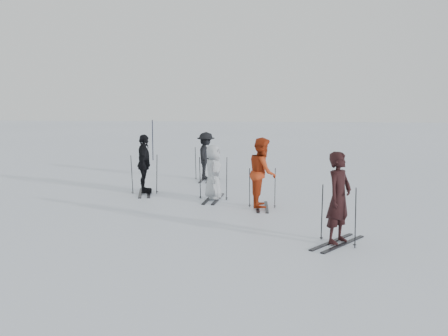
% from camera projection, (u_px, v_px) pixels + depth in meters
% --- Properties ---
extents(ground, '(120.00, 120.00, 0.00)m').
position_uv_depth(ground, '(219.00, 209.00, 13.57)').
color(ground, silver).
rests_on(ground, ground).
extents(skier_near_dark, '(0.76, 0.82, 1.87)m').
position_uv_depth(skier_near_dark, '(339.00, 199.00, 10.15)').
color(skier_near_dark, black).
rests_on(skier_near_dark, ground).
extents(skier_red, '(0.79, 0.98, 1.91)m').
position_uv_depth(skier_red, '(262.00, 173.00, 13.68)').
color(skier_red, '#A73212').
rests_on(skier_red, ground).
extents(skier_grey, '(0.54, 0.80, 1.61)m').
position_uv_depth(skier_grey, '(213.00, 173.00, 14.85)').
color(skier_grey, '#AAB0B4').
rests_on(skier_grey, ground).
extents(skier_uphill_left, '(0.72, 1.17, 1.85)m').
position_uv_depth(skier_uphill_left, '(144.00, 165.00, 15.79)').
color(skier_uphill_left, black).
rests_on(skier_uphill_left, ground).
extents(skier_uphill_far, '(0.69, 1.16, 1.76)m').
position_uv_depth(skier_uphill_far, '(206.00, 156.00, 18.58)').
color(skier_uphill_far, black).
rests_on(skier_uphill_far, ground).
extents(skis_near_dark, '(1.92, 1.71, 1.25)m').
position_uv_depth(skis_near_dark, '(338.00, 214.00, 10.19)').
color(skis_near_dark, black).
rests_on(skis_near_dark, ground).
extents(skis_red, '(1.62, 0.94, 1.14)m').
position_uv_depth(skis_red, '(262.00, 187.00, 13.73)').
color(skis_red, black).
rests_on(skis_red, ground).
extents(skis_grey, '(1.84, 1.02, 1.32)m').
position_uv_depth(skis_grey, '(213.00, 177.00, 14.87)').
color(skis_grey, black).
rests_on(skis_grey, ground).
extents(skis_uphill_left, '(1.93, 1.35, 1.28)m').
position_uv_depth(skis_uphill_left, '(144.00, 174.00, 15.82)').
color(skis_uphill_left, black).
rests_on(skis_uphill_left, ground).
extents(skis_uphill_far, '(1.78, 0.99, 1.28)m').
position_uv_depth(skis_uphill_far, '(206.00, 163.00, 18.61)').
color(skis_uphill_far, black).
rests_on(skis_uphill_far, ground).
extents(piste_marker, '(0.05, 0.05, 2.01)m').
position_uv_depth(piste_marker, '(153.00, 140.00, 24.83)').
color(piste_marker, black).
rests_on(piste_marker, ground).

